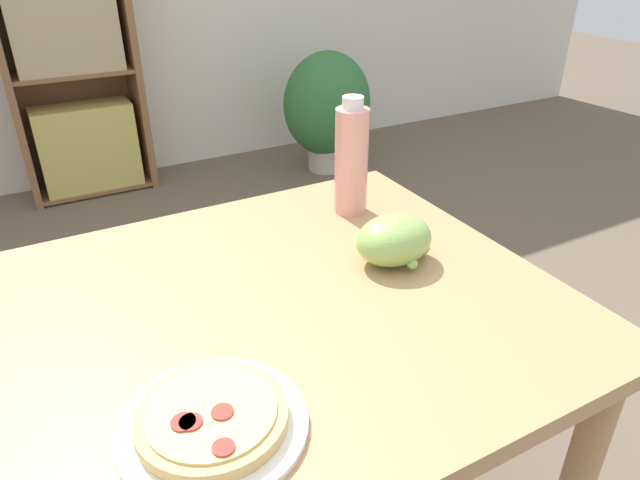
% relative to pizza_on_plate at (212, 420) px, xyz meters
% --- Properties ---
extents(dining_table, '(1.12, 0.86, 0.74)m').
position_rel_pizza_on_plate_xyz_m(dining_table, '(0.13, 0.22, -0.12)').
color(dining_table, tan).
rests_on(dining_table, ground_plane).
extents(pizza_on_plate, '(0.25, 0.25, 0.04)m').
position_rel_pizza_on_plate_xyz_m(pizza_on_plate, '(0.00, 0.00, 0.00)').
color(pizza_on_plate, white).
rests_on(pizza_on_plate, dining_table).
extents(grape_bunch, '(0.16, 0.13, 0.10)m').
position_rel_pizza_on_plate_xyz_m(grape_bunch, '(0.46, 0.24, 0.03)').
color(grape_bunch, '#93BC5B').
rests_on(grape_bunch, dining_table).
extents(drink_bottle, '(0.07, 0.07, 0.27)m').
position_rel_pizza_on_plate_xyz_m(drink_bottle, '(0.50, 0.48, 0.11)').
color(drink_bottle, pink).
rests_on(drink_bottle, dining_table).
extents(bookshelf, '(0.65, 0.30, 1.31)m').
position_rel_pizza_on_plate_xyz_m(bookshelf, '(0.18, 2.70, -0.15)').
color(bookshelf, brown).
rests_on(bookshelf, ground_plane).
extents(potted_plant_floor, '(0.53, 0.45, 0.71)m').
position_rel_pizza_on_plate_xyz_m(potted_plant_floor, '(1.49, 2.34, -0.37)').
color(potted_plant_floor, '#BCB2A3').
rests_on(potted_plant_floor, ground_plane).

